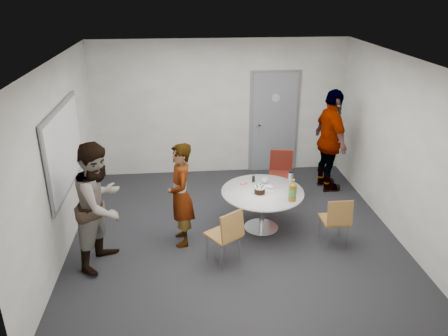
{
  "coord_description": "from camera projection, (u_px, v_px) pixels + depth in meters",
  "views": [
    {
      "loc": [
        -0.72,
        -5.91,
        3.68
      ],
      "look_at": [
        -0.14,
        0.25,
        1.02
      ],
      "focal_mm": 35.0,
      "sensor_mm": 36.0,
      "label": 1
    }
  ],
  "objects": [
    {
      "name": "wall_right",
      "position": [
        399.0,
        148.0,
        6.6
      ],
      "size": [
        0.0,
        5.0,
        5.0
      ],
      "primitive_type": "plane",
      "rotation": [
        1.57,
        0.0,
        -1.57
      ],
      "color": "#B4B2AB",
      "rests_on": "floor"
    },
    {
      "name": "person_main",
      "position": [
        181.0,
        195.0,
        6.38
      ],
      "size": [
        0.45,
        0.62,
        1.59
      ],
      "primitive_type": "imported",
      "rotation": [
        0.0,
        0.0,
        -1.45
      ],
      "color": "#A5C6EA",
      "rests_on": "floor"
    },
    {
      "name": "whiteboard",
      "position": [
        65.0,
        148.0,
        6.32
      ],
      "size": [
        0.04,
        1.9,
        1.25
      ],
      "color": "slate",
      "rests_on": "wall_left"
    },
    {
      "name": "floor",
      "position": [
        234.0,
        233.0,
        6.92
      ],
      "size": [
        5.0,
        5.0,
        0.0
      ],
      "primitive_type": "plane",
      "color": "black",
      "rests_on": "ground"
    },
    {
      "name": "chair_near_right",
      "position": [
        337.0,
        218.0,
        6.37
      ],
      "size": [
        0.39,
        0.42,
        0.81
      ],
      "rotation": [
        0.0,
        0.0,
        0.01
      ],
      "color": "brown",
      "rests_on": "floor"
    },
    {
      "name": "door",
      "position": [
        274.0,
        123.0,
        8.88
      ],
      "size": [
        1.02,
        0.17,
        2.12
      ],
      "color": "slate",
      "rests_on": "wall_back"
    },
    {
      "name": "person_right",
      "position": [
        330.0,
        141.0,
        8.04
      ],
      "size": [
        0.6,
        1.18,
        1.93
      ],
      "primitive_type": "imported",
      "rotation": [
        0.0,
        0.0,
        1.69
      ],
      "color": "black",
      "rests_on": "floor"
    },
    {
      "name": "wall_front",
      "position": [
        266.0,
        250.0,
        4.1
      ],
      "size": [
        5.0,
        0.0,
        5.0
      ],
      "primitive_type": "plane",
      "rotation": [
        -1.57,
        0.0,
        0.0
      ],
      "color": "#B4B2AB",
      "rests_on": "floor"
    },
    {
      "name": "table",
      "position": [
        265.0,
        196.0,
        6.81
      ],
      "size": [
        1.28,
        1.28,
        1.01
      ],
      "color": "silver",
      "rests_on": "floor"
    },
    {
      "name": "wall_back",
      "position": [
        220.0,
        108.0,
        8.67
      ],
      "size": [
        5.0,
        0.0,
        5.0
      ],
      "primitive_type": "plane",
      "rotation": [
        1.57,
        0.0,
        0.0
      ],
      "color": "#B4B2AB",
      "rests_on": "floor"
    },
    {
      "name": "chair_far",
      "position": [
        281.0,
        170.0,
        7.87
      ],
      "size": [
        0.49,
        0.52,
        0.9
      ],
      "rotation": [
        0.0,
        0.0,
        2.99
      ],
      "color": "#5F1C13",
      "rests_on": "floor"
    },
    {
      "name": "ceiling",
      "position": [
        236.0,
        60.0,
        5.85
      ],
      "size": [
        5.0,
        5.0,
        0.0
      ],
      "primitive_type": "plane",
      "rotation": [
        3.14,
        0.0,
        0.0
      ],
      "color": "silver",
      "rests_on": "wall_back"
    },
    {
      "name": "person_left",
      "position": [
        100.0,
        205.0,
        5.89
      ],
      "size": [
        0.95,
        1.06,
        1.79
      ],
      "primitive_type": "imported",
      "rotation": [
        0.0,
        0.0,
        1.19
      ],
      "color": "white",
      "rests_on": "floor"
    },
    {
      "name": "wall_left",
      "position": [
        60.0,
        160.0,
        6.17
      ],
      "size": [
        0.0,
        5.0,
        5.0
      ],
      "primitive_type": "plane",
      "rotation": [
        1.57,
        0.0,
        1.57
      ],
      "color": "#B4B2AB",
      "rests_on": "floor"
    },
    {
      "name": "chair_near_left",
      "position": [
        227.0,
        232.0,
        5.98
      ],
      "size": [
        0.57,
        0.58,
        0.84
      ],
      "rotation": [
        0.0,
        0.0,
        0.6
      ],
      "color": "brown",
      "rests_on": "floor"
    }
  ]
}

